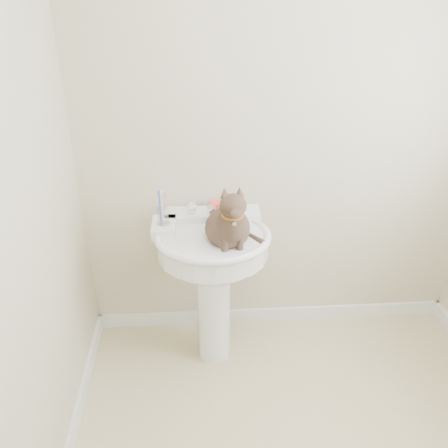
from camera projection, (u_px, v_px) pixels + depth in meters
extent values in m
cube|color=white|center=(272.00, 314.00, 3.05)|extent=(2.20, 0.02, 0.09)
cylinder|color=white|center=(214.00, 311.00, 2.64)|extent=(0.18, 0.18, 0.65)
cylinder|color=white|center=(213.00, 246.00, 2.44)|extent=(0.57, 0.57, 0.12)
ellipsoid|color=white|center=(213.00, 256.00, 2.47)|extent=(0.52, 0.46, 0.20)
torus|color=white|center=(213.00, 236.00, 2.41)|extent=(0.60, 0.60, 0.04)
cube|color=white|center=(211.00, 216.00, 2.59)|extent=(0.53, 0.14, 0.06)
cube|color=white|center=(164.00, 227.00, 2.47)|extent=(0.12, 0.19, 0.06)
cylinder|color=silver|center=(211.00, 211.00, 2.53)|extent=(0.05, 0.05, 0.05)
cylinder|color=silver|center=(212.00, 210.00, 2.47)|extent=(0.04, 0.04, 0.14)
sphere|color=white|center=(191.00, 206.00, 2.53)|extent=(0.06, 0.06, 0.06)
sphere|color=white|center=(232.00, 205.00, 2.54)|extent=(0.06, 0.06, 0.06)
cube|color=red|center=(219.00, 205.00, 2.61)|extent=(0.10, 0.07, 0.03)
cylinder|color=silver|center=(163.00, 224.00, 2.44)|extent=(0.07, 0.07, 0.01)
cylinder|color=white|center=(163.00, 216.00, 2.42)|extent=(0.06, 0.06, 0.09)
cylinder|color=blue|center=(160.00, 207.00, 2.39)|extent=(0.01, 0.01, 0.17)
cylinder|color=white|center=(162.00, 207.00, 2.39)|extent=(0.01, 0.01, 0.17)
cylinder|color=pink|center=(165.00, 207.00, 2.39)|extent=(0.01, 0.01, 0.17)
ellipsoid|color=brown|center=(228.00, 228.00, 2.36)|extent=(0.22, 0.26, 0.20)
ellipsoid|color=brown|center=(230.00, 225.00, 2.25)|extent=(0.15, 0.14, 0.18)
ellipsoid|color=brown|center=(230.00, 206.00, 2.16)|extent=(0.13, 0.11, 0.11)
cone|color=brown|center=(222.00, 192.00, 2.15)|extent=(0.04, 0.04, 0.05)
cone|color=brown|center=(238.00, 192.00, 2.16)|extent=(0.04, 0.04, 0.05)
cylinder|color=brown|center=(251.00, 237.00, 2.42)|extent=(0.03, 0.03, 0.24)
torus|color=brown|center=(230.00, 215.00, 2.20)|extent=(0.11, 0.11, 0.01)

